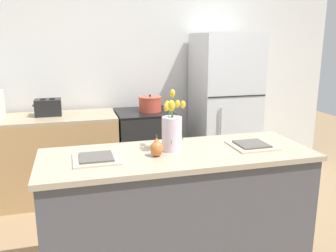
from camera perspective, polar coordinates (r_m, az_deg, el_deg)
back_wall at (r=4.21m, az=-6.43°, el=9.40°), size 5.20×0.08×2.70m
kitchen_island at (r=2.54m, az=1.55°, el=-14.27°), size 1.80×0.66×0.93m
back_counter at (r=3.95m, az=-20.52°, el=-5.04°), size 1.68×0.60×0.90m
stove_range at (r=4.00m, az=-3.76°, el=-3.94°), size 0.60×0.61×0.90m
refrigerator at (r=4.19m, az=8.99°, el=2.58°), size 0.68×0.67×1.73m
flower_vase at (r=2.36m, az=0.61°, el=-0.75°), size 0.16×0.17×0.40m
pear_figurine at (r=2.26m, az=-1.83°, el=-3.51°), size 0.09×0.09×0.14m
plate_setting_left at (r=2.25m, az=-11.44°, el=-5.09°), size 0.29×0.29×0.02m
plate_setting_right at (r=2.54m, az=13.27°, el=-2.99°), size 0.29×0.29×0.02m
toaster at (r=3.85m, az=-18.66°, el=2.86°), size 0.28×0.18×0.17m
cooking_pot at (r=3.89m, az=-2.89°, el=3.57°), size 0.25×0.25×0.18m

